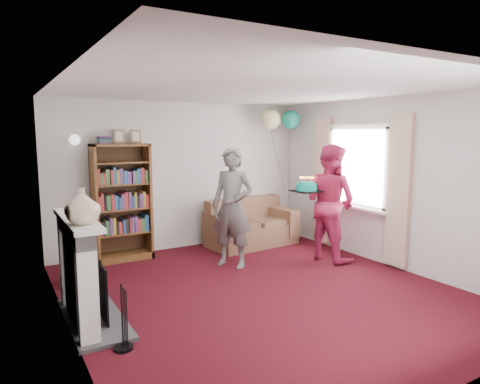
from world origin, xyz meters
TOP-DOWN VIEW (x-y plane):
  - ground at (0.00, 0.00)m, footprint 5.00×5.00m
  - wall_back at (0.00, 2.51)m, footprint 4.50×0.02m
  - wall_left at (-2.26, 0.00)m, footprint 0.02×5.00m
  - wall_right at (2.26, 0.00)m, footprint 0.02×5.00m
  - ceiling at (0.00, 0.00)m, footprint 4.50×5.00m
  - fireplace at (-2.09, 0.19)m, footprint 0.55×1.80m
  - window_bay at (2.21, 0.60)m, footprint 0.14×2.02m
  - wall_sconce at (-1.75, 2.36)m, footprint 0.16×0.23m
  - bookcase at (-1.12, 2.30)m, footprint 0.86×0.42m
  - sofa at (1.09, 2.06)m, footprint 1.53×0.81m
  - wicker_basket at (-1.90, 1.44)m, footprint 0.42×0.42m
  - person_striped at (0.20, 1.11)m, footprint 0.72×0.78m
  - person_magenta at (1.70, 0.66)m, footprint 0.83×0.98m
  - birthday_cake at (1.25, 0.70)m, footprint 0.38×0.38m
  - balloons at (1.77, 2.10)m, footprint 0.79×0.48m
  - mantel_vase at (-2.12, -0.15)m, footprint 0.43×0.43m

SIDE VIEW (x-z plane):
  - ground at x=0.00m, z-range 0.00..0.00m
  - wicker_basket at x=-1.90m, z-range -0.02..0.36m
  - sofa at x=1.09m, z-range -0.10..0.72m
  - fireplace at x=-2.09m, z-range -0.05..1.07m
  - person_striped at x=0.20m, z-range 0.00..1.78m
  - bookcase at x=-1.12m, z-range -0.12..1.91m
  - person_magenta at x=1.70m, z-range 0.00..1.81m
  - birthday_cake at x=1.25m, z-range 1.06..1.28m
  - window_bay at x=2.21m, z-range 0.10..2.30m
  - wall_back at x=0.00m, z-range 0.00..2.50m
  - wall_left at x=-2.26m, z-range 0.00..2.50m
  - wall_right at x=2.26m, z-range 0.00..2.50m
  - mantel_vase at x=-2.12m, z-range 1.12..1.46m
  - wall_sconce at x=-1.75m, z-range 1.80..1.96m
  - balloons at x=1.77m, z-range 1.34..3.10m
  - ceiling at x=0.00m, z-range 2.50..2.51m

